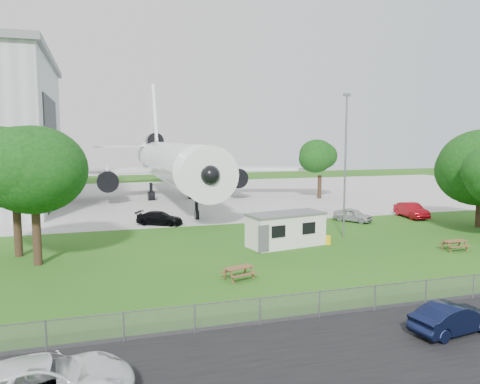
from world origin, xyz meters
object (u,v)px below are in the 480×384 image
object	(u,v)px
airliner	(170,161)
site_cabin	(286,229)
picnic_east	(454,250)
car_centre_sedan	(453,318)
picnic_west	(239,279)

from	to	relation	value
airliner	site_cabin	bearing A→B (deg)	-82.19
site_cabin	picnic_east	bearing A→B (deg)	-24.31
site_cabin	car_centre_sedan	size ratio (longest dim) A/B	1.72
airliner	car_centre_sedan	xyz separation A→B (m)	(4.73, -48.66, -4.61)
airliner	site_cabin	world-z (taller)	airliner
picnic_east	car_centre_sedan	bearing A→B (deg)	-131.38
picnic_east	airliner	bearing A→B (deg)	114.21
site_cabin	car_centre_sedan	world-z (taller)	site_cabin
picnic_east	car_centre_sedan	xyz separation A→B (m)	(-11.11, -12.33, 0.66)
picnic_west	picnic_east	size ratio (longest dim) A/B	1.00
picnic_west	picnic_east	distance (m)	17.84
picnic_east	car_centre_sedan	world-z (taller)	car_centre_sedan
site_cabin	picnic_west	size ratio (longest dim) A/B	3.86
picnic_west	picnic_east	bearing A→B (deg)	-12.18
picnic_west	site_cabin	bearing A→B (deg)	31.14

